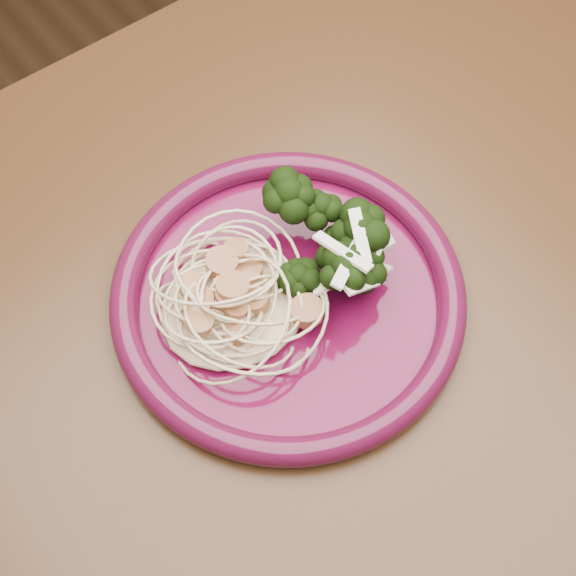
# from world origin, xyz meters

# --- Properties ---
(dining_table) EXTENTS (1.20, 0.80, 0.75)m
(dining_table) POSITION_xyz_m (0.00, 0.00, 0.65)
(dining_table) COLOR #472814
(dining_table) RESTS_ON ground
(dinner_plate) EXTENTS (0.35, 0.35, 0.02)m
(dinner_plate) POSITION_xyz_m (-0.05, 0.07, 0.76)
(dinner_plate) COLOR #540829
(dinner_plate) RESTS_ON dining_table
(spaghetti_pile) EXTENTS (0.14, 0.14, 0.03)m
(spaghetti_pile) POSITION_xyz_m (-0.09, 0.09, 0.77)
(spaghetti_pile) COLOR beige
(spaghetti_pile) RESTS_ON dinner_plate
(scallop_cluster) EXTENTS (0.15, 0.15, 0.04)m
(scallop_cluster) POSITION_xyz_m (-0.09, 0.09, 0.80)
(scallop_cluster) COLOR #AD7247
(scallop_cluster) RESTS_ON spaghetti_pile
(broccoli_pile) EXTENTS (0.13, 0.16, 0.05)m
(broccoli_pile) POSITION_xyz_m (-0.00, 0.05, 0.78)
(broccoli_pile) COLOR black
(broccoli_pile) RESTS_ON dinner_plate
(onion_garnish) EXTENTS (0.09, 0.11, 0.05)m
(onion_garnish) POSITION_xyz_m (-0.00, 0.05, 0.81)
(onion_garnish) COLOR white
(onion_garnish) RESTS_ON broccoli_pile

